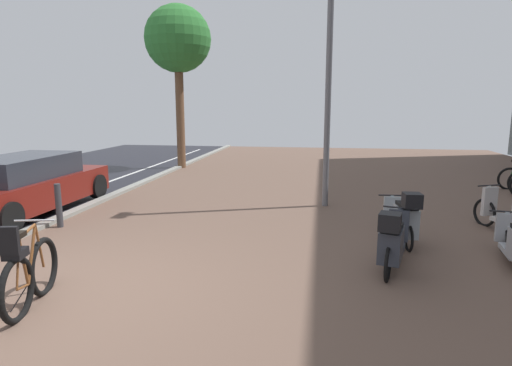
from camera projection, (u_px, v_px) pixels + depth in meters
ground at (184, 304)px, 5.23m from camera, size 21.00×40.00×0.13m
bicycle_foreground at (26, 274)px, 5.04m from camera, size 0.58×1.44×1.13m
scooter_far at (403, 218)px, 7.39m from camera, size 0.52×1.76×1.01m
scooter_extra at (392, 241)px, 6.18m from camera, size 0.77×1.77×0.99m
parked_car_near at (26, 185)px, 9.51m from camera, size 1.79×4.25×1.29m
lamp_post at (330, 47)px, 9.60m from camera, size 0.20×0.52×6.70m
street_tree at (178, 41)px, 15.74m from camera, size 2.46×2.46×6.05m
bollard_far at (59, 206)px, 8.38m from camera, size 0.12×0.12×0.87m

